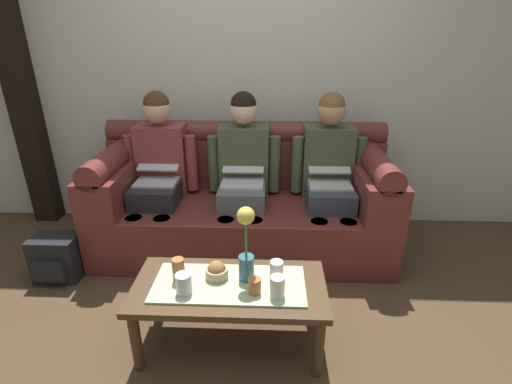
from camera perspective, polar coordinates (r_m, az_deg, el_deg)
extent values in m
plane|color=#4C3823|center=(2.25, -4.00, -23.21)|extent=(14.00, 14.00, 0.00)
cube|color=silver|center=(3.25, -1.41, 20.14)|extent=(6.00, 0.12, 2.90)
cube|color=black|center=(3.74, -32.84, 17.10)|extent=(0.20, 0.20, 2.90)
cube|color=maroon|center=(3.00, -1.91, -4.93)|extent=(2.22, 0.88, 0.42)
cube|color=maroon|center=(3.14, -1.57, 4.55)|extent=(2.22, 0.22, 0.40)
cylinder|color=maroon|center=(3.07, -1.63, 9.05)|extent=(2.22, 0.18, 0.18)
cube|color=maroon|center=(3.08, -20.36, 1.47)|extent=(0.28, 0.88, 0.28)
cylinder|color=maroon|center=(3.02, -20.84, 4.72)|extent=(0.18, 0.88, 0.18)
cube|color=maroon|center=(2.95, 17.22, 0.92)|extent=(0.28, 0.88, 0.28)
cylinder|color=maroon|center=(2.88, 17.65, 4.32)|extent=(0.18, 0.88, 0.18)
cube|color=#232326|center=(2.94, -14.79, -0.19)|extent=(0.34, 0.40, 0.15)
cylinder|color=#232326|center=(2.88, -17.56, -7.44)|extent=(0.12, 0.12, 0.42)
cylinder|color=#232326|center=(2.82, -13.70, -7.66)|extent=(0.12, 0.12, 0.42)
cube|color=brown|center=(3.09, -13.93, 4.91)|extent=(0.38, 0.22, 0.54)
cylinder|color=brown|center=(3.13, -18.23, 4.28)|extent=(0.09, 0.09, 0.44)
cylinder|color=brown|center=(3.00, -9.77, 4.32)|extent=(0.09, 0.09, 0.44)
sphere|color=tan|center=(2.97, -14.78, 12.01)|extent=(0.21, 0.21, 0.21)
sphere|color=#472D19|center=(2.97, -14.86, 12.77)|extent=(0.19, 0.19, 0.19)
cube|color=silver|center=(2.93, -14.85, 1.46)|extent=(0.31, 0.22, 0.02)
cube|color=silver|center=(3.02, -14.33, 4.36)|extent=(0.31, 0.21, 0.08)
cube|color=black|center=(3.01, -14.37, 4.25)|extent=(0.27, 0.18, 0.06)
cube|color=#595B66|center=(2.82, -2.07, -0.41)|extent=(0.34, 0.40, 0.15)
cylinder|color=#595B66|center=(2.73, -4.50, -8.06)|extent=(0.12, 0.12, 0.42)
cylinder|color=#595B66|center=(2.72, -0.27, -8.17)|extent=(0.12, 0.12, 0.42)
cube|color=#475138|center=(2.98, -1.78, 4.89)|extent=(0.38, 0.22, 0.54)
cylinder|color=#475138|center=(2.97, -6.37, 4.32)|extent=(0.09, 0.09, 0.44)
cylinder|color=#475138|center=(2.94, 2.76, 4.21)|extent=(0.09, 0.09, 0.44)
sphere|color=beige|center=(2.86, -1.91, 12.31)|extent=(0.21, 0.21, 0.21)
sphere|color=black|center=(2.85, -1.92, 13.09)|extent=(0.19, 0.19, 0.19)
cube|color=silver|center=(2.81, -2.06, 1.30)|extent=(0.31, 0.22, 0.02)
cube|color=silver|center=(2.91, -1.88, 4.33)|extent=(0.31, 0.20, 0.09)
cube|color=black|center=(2.90, -1.89, 4.20)|extent=(0.27, 0.17, 0.07)
cube|color=#383D4C|center=(2.85, 11.07, -0.62)|extent=(0.34, 0.40, 0.15)
cylinder|color=#383D4C|center=(2.74, 9.27, -8.27)|extent=(0.12, 0.12, 0.42)
cylinder|color=#383D4C|center=(2.77, 13.42, -8.24)|extent=(0.12, 0.12, 0.42)
cube|color=#475138|center=(3.00, 10.73, 4.65)|extent=(0.38, 0.22, 0.54)
cylinder|color=#475138|center=(2.94, 6.27, 4.15)|extent=(0.09, 0.09, 0.44)
cylinder|color=#475138|center=(3.01, 15.24, 3.91)|extent=(0.09, 0.09, 0.44)
sphere|color=tan|center=(2.88, 11.38, 11.98)|extent=(0.21, 0.21, 0.21)
sphere|color=brown|center=(2.87, 11.44, 12.76)|extent=(0.19, 0.19, 0.19)
cube|color=silver|center=(2.84, 11.15, 1.08)|extent=(0.31, 0.22, 0.02)
cube|color=silver|center=(2.93, 10.92, 4.09)|extent=(0.31, 0.20, 0.08)
cube|color=black|center=(2.92, 10.94, 3.97)|extent=(0.27, 0.18, 0.06)
cube|color=#47331E|center=(2.06, -4.05, -14.25)|extent=(1.02, 0.49, 0.04)
cube|color=#B2C69E|center=(2.04, -4.07, -13.71)|extent=(0.80, 0.34, 0.01)
cylinder|color=#47331E|center=(2.14, -17.71, -20.72)|extent=(0.06, 0.06, 0.36)
cylinder|color=#47331E|center=(2.05, 9.44, -22.14)|extent=(0.06, 0.06, 0.36)
cylinder|color=#47331E|center=(2.42, -14.69, -14.47)|extent=(0.06, 0.06, 0.36)
cylinder|color=#47331E|center=(2.34, 8.35, -15.36)|extent=(0.06, 0.06, 0.36)
cylinder|color=#336672|center=(2.03, -1.46, -11.37)|extent=(0.08, 0.08, 0.14)
cylinder|color=#3D7538|center=(1.93, -1.52, -7.18)|extent=(0.01, 0.01, 0.21)
sphere|color=#E5CC4C|center=(1.87, -1.56, -3.61)|extent=(0.09, 0.09, 0.09)
cylinder|color=tan|center=(2.07, -5.95, -12.09)|extent=(0.12, 0.12, 0.05)
sphere|color=olive|center=(2.06, -5.97, -11.65)|extent=(0.10, 0.10, 0.10)
cylinder|color=white|center=(1.92, 3.25, -14.09)|extent=(0.07, 0.07, 0.11)
cylinder|color=white|center=(2.01, 3.11, -11.97)|extent=(0.07, 0.07, 0.12)
cylinder|color=silver|center=(1.97, -10.93, -13.53)|extent=(0.08, 0.08, 0.11)
cylinder|color=#B26633|center=(2.06, -11.65, -11.43)|extent=(0.06, 0.06, 0.13)
cylinder|color=#B26633|center=(1.95, -0.22, -14.01)|extent=(0.06, 0.06, 0.08)
cube|color=black|center=(3.03, -27.83, -8.71)|extent=(0.31, 0.21, 0.32)
cube|color=black|center=(2.96, -28.85, -10.48)|extent=(0.22, 0.05, 0.15)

